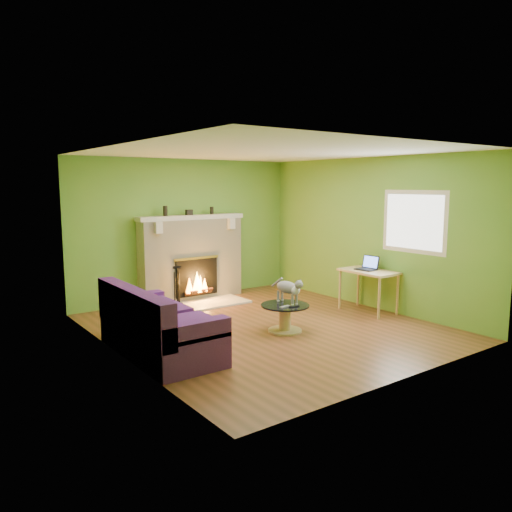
# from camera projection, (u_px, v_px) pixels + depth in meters

# --- Properties ---
(floor) EXTENTS (5.00, 5.00, 0.00)m
(floor) POSITION_uv_depth(u_px,v_px,m) (267.00, 327.00, 7.53)
(floor) COLOR brown
(floor) RESTS_ON ground
(ceiling) EXTENTS (5.00, 5.00, 0.00)m
(ceiling) POSITION_uv_depth(u_px,v_px,m) (268.00, 152.00, 7.16)
(ceiling) COLOR white
(ceiling) RESTS_ON wall_back
(wall_back) EXTENTS (5.00, 0.00, 5.00)m
(wall_back) POSITION_uv_depth(u_px,v_px,m) (186.00, 229.00, 9.34)
(wall_back) COLOR #5A9731
(wall_back) RESTS_ON floor
(wall_front) EXTENTS (5.00, 0.00, 5.00)m
(wall_front) POSITION_uv_depth(u_px,v_px,m) (409.00, 263.00, 5.34)
(wall_front) COLOR #5A9731
(wall_front) RESTS_ON floor
(wall_left) EXTENTS (0.00, 5.00, 5.00)m
(wall_left) POSITION_uv_depth(u_px,v_px,m) (120.00, 254.00, 6.03)
(wall_left) COLOR #5A9731
(wall_left) RESTS_ON floor
(wall_right) EXTENTS (0.00, 5.00, 5.00)m
(wall_right) POSITION_uv_depth(u_px,v_px,m) (370.00, 233.00, 8.66)
(wall_right) COLOR #5A9731
(wall_right) RESTS_ON floor
(window_frame) EXTENTS (0.00, 1.20, 1.20)m
(window_frame) POSITION_uv_depth(u_px,v_px,m) (414.00, 222.00, 7.89)
(window_frame) COLOR silver
(window_frame) RESTS_ON wall_right
(window_pane) EXTENTS (0.00, 1.06, 1.06)m
(window_pane) POSITION_uv_depth(u_px,v_px,m) (414.00, 222.00, 7.89)
(window_pane) COLOR white
(window_pane) RESTS_ON wall_right
(fireplace) EXTENTS (2.10, 0.46, 1.58)m
(fireplace) POSITION_uv_depth(u_px,v_px,m) (192.00, 258.00, 9.27)
(fireplace) COLOR beige
(fireplace) RESTS_ON floor
(hearth) EXTENTS (1.50, 0.75, 0.03)m
(hearth) POSITION_uv_depth(u_px,v_px,m) (206.00, 303.00, 8.97)
(hearth) COLOR beige
(hearth) RESTS_ON floor
(mantel) EXTENTS (2.10, 0.28, 0.08)m
(mantel) POSITION_uv_depth(u_px,v_px,m) (191.00, 217.00, 9.15)
(mantel) COLOR beige
(mantel) RESTS_ON fireplace
(sofa) EXTENTS (0.89, 1.95, 0.88)m
(sofa) POSITION_uv_depth(u_px,v_px,m) (156.00, 328.00, 6.30)
(sofa) COLOR #47195F
(sofa) RESTS_ON floor
(coffee_table) EXTENTS (0.71, 0.71, 0.40)m
(coffee_table) POSITION_uv_depth(u_px,v_px,m) (285.00, 316.00, 7.29)
(coffee_table) COLOR tan
(coffee_table) RESTS_ON floor
(desk) EXTENTS (0.56, 0.96, 0.71)m
(desk) POSITION_uv_depth(u_px,v_px,m) (369.00, 275.00, 8.37)
(desk) COLOR tan
(desk) RESTS_ON floor
(cat) EXTENTS (0.26, 0.64, 0.39)m
(cat) POSITION_uv_depth(u_px,v_px,m) (287.00, 290.00, 7.32)
(cat) COLOR slate
(cat) RESTS_ON coffee_table
(remote_silver) EXTENTS (0.17, 0.06, 0.02)m
(remote_silver) POSITION_uv_depth(u_px,v_px,m) (285.00, 307.00, 7.11)
(remote_silver) COLOR gray
(remote_silver) RESTS_ON coffee_table
(remote_black) EXTENTS (0.16, 0.05, 0.02)m
(remote_black) POSITION_uv_depth(u_px,v_px,m) (294.00, 306.00, 7.13)
(remote_black) COLOR black
(remote_black) RESTS_ON coffee_table
(laptop) EXTENTS (0.30, 0.34, 0.24)m
(laptop) POSITION_uv_depth(u_px,v_px,m) (366.00, 263.00, 8.37)
(laptop) COLOR black
(laptop) RESTS_ON desk
(fire_tools) EXTENTS (0.19, 0.19, 0.70)m
(fire_tools) POSITION_uv_depth(u_px,v_px,m) (177.00, 285.00, 8.75)
(fire_tools) COLOR black
(fire_tools) RESTS_ON hearth
(mantel_vase_left) EXTENTS (0.08, 0.08, 0.18)m
(mantel_vase_left) POSITION_uv_depth(u_px,v_px,m) (165.00, 211.00, 8.85)
(mantel_vase_left) COLOR black
(mantel_vase_left) RESTS_ON mantel
(mantel_vase_right) EXTENTS (0.07, 0.07, 0.14)m
(mantel_vase_right) POSITION_uv_depth(u_px,v_px,m) (212.00, 210.00, 9.42)
(mantel_vase_right) COLOR black
(mantel_vase_right) RESTS_ON mantel
(mantel_box) EXTENTS (0.12, 0.08, 0.10)m
(mantel_box) POSITION_uv_depth(u_px,v_px,m) (189.00, 212.00, 9.14)
(mantel_box) COLOR black
(mantel_box) RESTS_ON mantel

